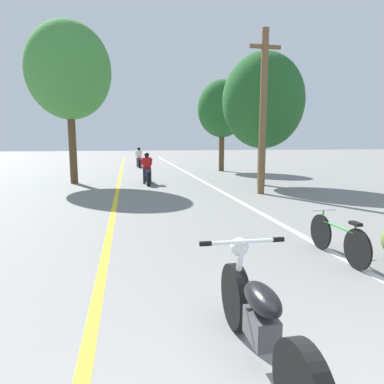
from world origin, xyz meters
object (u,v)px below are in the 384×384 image
utility_pole (263,111)px  bicycle_parked (338,238)px  motorcycle_foreground (260,321)px  motorcycle_rider_lead (147,172)px  motorcycle_rider_far (139,160)px  roadside_tree_left (69,71)px  roadside_tree_right_near (263,101)px  roadside_tree_right_far (222,109)px

utility_pole → bicycle_parked: size_ratio=3.50×
motorcycle_foreground → motorcycle_rider_lead: (-0.22, 12.49, 0.10)m
motorcycle_rider_far → bicycle_parked: motorcycle_rider_far is taller
motorcycle_foreground → motorcycle_rider_lead: bearing=91.0°
utility_pole → motorcycle_rider_lead: (-3.83, 3.57, -2.37)m
motorcycle_foreground → motorcycle_rider_lead: size_ratio=0.94×
motorcycle_foreground → motorcycle_rider_lead: 12.49m
roadside_tree_left → motorcycle_foreground: size_ratio=3.35×
motorcycle_rider_far → roadside_tree_right_near: bearing=-66.0°
roadside_tree_right_far → motorcycle_rider_lead: size_ratio=2.53×
utility_pole → motorcycle_foreground: bearing=-112.0°
roadside_tree_right_far → motorcycle_rider_lead: 7.88m
roadside_tree_left → motorcycle_rider_lead: roadside_tree_left is taller
roadside_tree_right_far → motorcycle_foreground: (-4.62, -17.82, -3.31)m
roadside_tree_right_near → motorcycle_foreground: 12.41m
roadside_tree_right_near → motorcycle_rider_lead: 5.74m
roadside_tree_left → bicycle_parked: size_ratio=4.26×
roadside_tree_right_near → roadside_tree_left: bearing=165.4°
utility_pole → motorcycle_rider_far: 13.70m
utility_pole → roadside_tree_right_far: 9.00m
roadside_tree_right_near → roadside_tree_right_far: (0.11, 6.67, 0.24)m
roadside_tree_right_far → motorcycle_rider_lead: bearing=-132.2°
utility_pole → roadside_tree_left: roadside_tree_left is taller
motorcycle_rider_lead → utility_pole: bearing=-43.0°
roadside_tree_right_near → motorcycle_rider_lead: bearing=164.2°
utility_pole → bicycle_parked: bearing=-101.5°
roadside_tree_right_far → motorcycle_foreground: size_ratio=2.68×
motorcycle_rider_lead → roadside_tree_right_far: bearing=47.8°
motorcycle_foreground → motorcycle_rider_far: size_ratio=0.94×
roadside_tree_right_far → motorcycle_foreground: roadside_tree_right_far is taller
roadside_tree_left → motorcycle_rider_far: (3.13, 8.64, -4.24)m
utility_pole → roadside_tree_right_near: 2.48m
roadside_tree_right_far → motorcycle_rider_far: (-4.87, 4.03, -3.20)m
motorcycle_rider_lead → bicycle_parked: bearing=-76.3°
roadside_tree_left → bicycle_parked: roadside_tree_left is taller
utility_pole → roadside_tree_right_far: utility_pole is taller
utility_pole → bicycle_parked: (-1.35, -6.61, -2.55)m
roadside_tree_right_near → roadside_tree_left: (-7.89, 2.06, 1.28)m
utility_pole → roadside_tree_right_near: size_ratio=1.03×
motorcycle_rider_lead → motorcycle_rider_far: (-0.03, 9.36, 0.01)m
motorcycle_rider_far → bicycle_parked: (2.51, -19.54, -0.19)m
roadside_tree_right_far → roadside_tree_right_near: bearing=-90.9°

